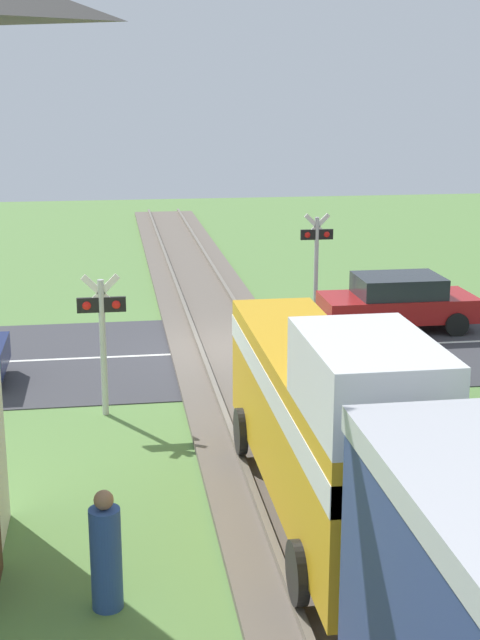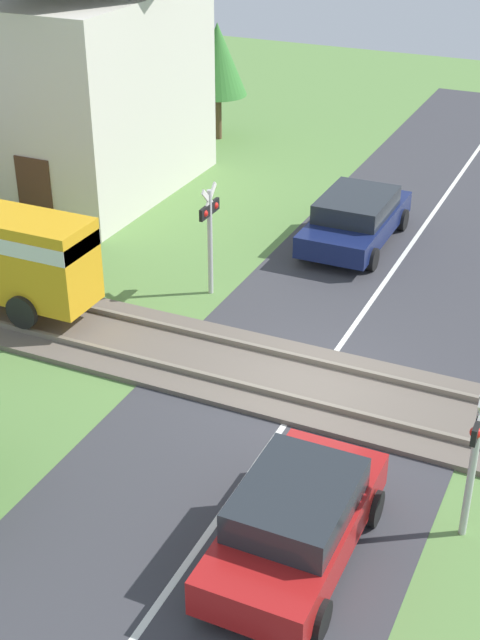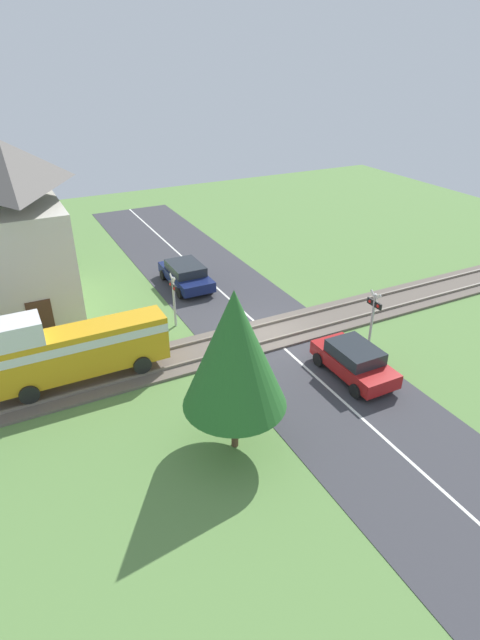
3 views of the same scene
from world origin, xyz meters
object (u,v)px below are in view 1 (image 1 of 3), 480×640
(car_near_crossing, at_px, (398,301))
(crossing_signal_east_approach, at_px, (102,325))
(train, at_px, (400,527))
(pedestrian_by_station, at_px, (106,555))
(crossing_signal_west_approach, at_px, (317,248))

(car_near_crossing, xyz_separation_m, crossing_signal_east_approach, (7.43, 5.11, 1.02))
(train, bearing_deg, car_near_crossing, -108.34)
(car_near_crossing, bearing_deg, train, 71.66)
(crossing_signal_east_approach, bearing_deg, train, 108.76)
(car_near_crossing, relative_size, pedestrian_by_station, 2.56)
(train, relative_size, crossing_signal_west_approach, 4.99)
(train, bearing_deg, crossing_signal_east_approach, -71.24)
(train, relative_size, crossing_signal_east_approach, 4.99)
(car_near_crossing, distance_m, crossing_signal_east_approach, 9.07)
(train, height_order, crossing_signal_east_approach, train)
(car_near_crossing, bearing_deg, crossing_signal_east_approach, 34.50)
(crossing_signal_west_approach, xyz_separation_m, pedestrian_by_station, (5.80, 13.91, -1.08))
(crossing_signal_west_approach, xyz_separation_m, crossing_signal_east_approach, (5.81, 7.33, 0.00))
(train, distance_m, car_near_crossing, 14.43)
(train, xyz_separation_m, crossing_signal_east_approach, (2.90, -8.55, -0.09))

